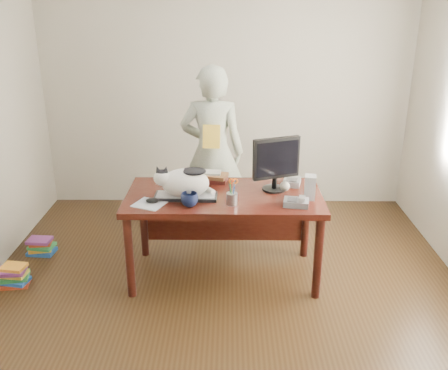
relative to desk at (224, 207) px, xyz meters
The scene contains 18 objects.
room 1.01m from the desk, 90.00° to the right, with size 4.50×4.50×4.50m.
desk is the anchor object (origin of this frame).
keyboard 0.38m from the desk, 152.52° to the right, with size 0.51×0.20×0.03m.
cat 0.46m from the desk, 153.41° to the right, with size 0.49×0.25×0.28m.
monitor 0.59m from the desk, ahead, with size 0.39×0.26×0.46m.
pen_cup 0.36m from the desk, 77.47° to the right, with size 0.09×0.09×0.22m.
mousepad 0.67m from the desk, 153.06° to the right, with size 0.29×0.28×0.01m.
mouse 0.65m from the desk, 153.87° to the right, with size 0.12×0.10×0.04m.
coffee_mug 0.46m from the desk, 129.34° to the right, with size 0.13×0.13×0.11m, color black.
phone 0.67m from the desk, 28.18° to the right, with size 0.21×0.17×0.09m.
speaker 0.75m from the desk, 13.59° to the right, with size 0.10×0.11×0.20m.
baseball 0.54m from the desk, ahead, with size 0.08×0.08×0.08m.
book_stack 0.30m from the desk, 113.56° to the left, with size 0.26×0.22×0.09m.
calculator 0.63m from the desk, 14.58° to the left, with size 0.18×0.21×0.06m.
person 0.81m from the desk, 99.20° to the left, with size 0.62×0.40×1.69m, color silver.
held_book 0.76m from the desk, 101.76° to the left, with size 0.17×0.11×0.22m.
book_pile_a 1.85m from the desk, behind, with size 0.27×0.22×0.18m.
book_pile_b 1.82m from the desk, behind, with size 0.26×0.20×0.15m.
Camera 1 is at (0.04, -3.18, 2.29)m, focal length 40.00 mm.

